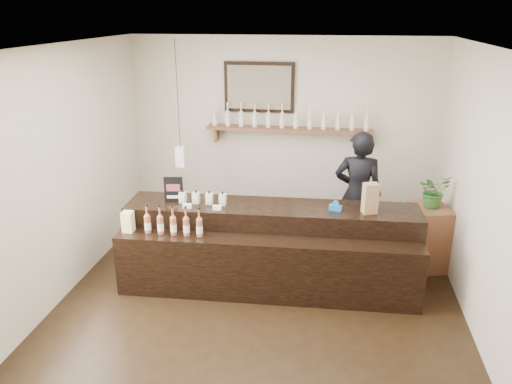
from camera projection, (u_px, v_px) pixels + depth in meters
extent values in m
plane|color=black|center=(257.00, 309.00, 5.55)|extent=(5.00, 5.00, 0.00)
plane|color=beige|center=(283.00, 134.00, 7.39)|extent=(4.50, 0.00, 4.50)
plane|color=beige|center=(189.00, 344.00, 2.75)|extent=(4.50, 0.00, 4.50)
plane|color=beige|center=(52.00, 180.00, 5.39)|extent=(0.00, 5.00, 5.00)
plane|color=beige|center=(491.00, 203.00, 4.75)|extent=(0.00, 5.00, 5.00)
plane|color=white|center=(257.00, 48.00, 4.59)|extent=(5.00, 5.00, 0.00)
cube|color=brown|center=(289.00, 129.00, 7.22)|extent=(2.40, 0.25, 0.04)
cube|color=brown|center=(217.00, 134.00, 7.44)|extent=(0.04, 0.20, 0.20)
cube|color=brown|center=(364.00, 140.00, 7.13)|extent=(0.04, 0.20, 0.20)
cube|color=black|center=(259.00, 87.00, 7.18)|extent=(1.02, 0.04, 0.72)
cube|color=#4A3C2F|center=(259.00, 87.00, 7.15)|extent=(0.92, 0.01, 0.62)
cube|color=white|center=(181.00, 156.00, 6.79)|extent=(0.12, 0.12, 0.28)
cylinder|color=black|center=(177.00, 94.00, 6.50)|extent=(0.01, 0.01, 1.41)
cylinder|color=beige|center=(214.00, 119.00, 7.34)|extent=(0.07, 0.07, 0.20)
cone|color=beige|center=(214.00, 110.00, 7.29)|extent=(0.07, 0.07, 0.05)
cylinder|color=beige|center=(214.00, 106.00, 7.27)|extent=(0.02, 0.02, 0.07)
cylinder|color=yellow|center=(214.00, 103.00, 7.26)|extent=(0.03, 0.03, 0.02)
cylinder|color=white|center=(215.00, 120.00, 7.34)|extent=(0.07, 0.07, 0.09)
cylinder|color=beige|center=(228.00, 119.00, 7.31)|extent=(0.07, 0.07, 0.20)
cone|color=beige|center=(228.00, 110.00, 7.26)|extent=(0.07, 0.07, 0.05)
cylinder|color=beige|center=(228.00, 106.00, 7.24)|extent=(0.02, 0.02, 0.07)
cylinder|color=yellow|center=(227.00, 103.00, 7.23)|extent=(0.03, 0.03, 0.02)
cylinder|color=white|center=(228.00, 120.00, 7.31)|extent=(0.07, 0.07, 0.09)
cylinder|color=beige|center=(241.00, 120.00, 7.28)|extent=(0.07, 0.07, 0.20)
cone|color=beige|center=(241.00, 111.00, 7.23)|extent=(0.07, 0.07, 0.05)
cylinder|color=beige|center=(241.00, 107.00, 7.21)|extent=(0.02, 0.02, 0.07)
cylinder|color=yellow|center=(241.00, 104.00, 7.20)|extent=(0.03, 0.03, 0.02)
cylinder|color=white|center=(241.00, 121.00, 7.29)|extent=(0.07, 0.07, 0.09)
cylinder|color=beige|center=(255.00, 120.00, 7.25)|extent=(0.07, 0.07, 0.20)
cone|color=beige|center=(255.00, 111.00, 7.21)|extent=(0.07, 0.07, 0.05)
cylinder|color=beige|center=(255.00, 107.00, 7.19)|extent=(0.02, 0.02, 0.07)
cylinder|color=yellow|center=(255.00, 104.00, 7.17)|extent=(0.03, 0.03, 0.02)
cylinder|color=white|center=(255.00, 121.00, 7.26)|extent=(0.07, 0.07, 0.09)
cylinder|color=beige|center=(268.00, 120.00, 7.22)|extent=(0.07, 0.07, 0.20)
cone|color=beige|center=(268.00, 112.00, 7.18)|extent=(0.07, 0.07, 0.05)
cylinder|color=beige|center=(268.00, 108.00, 7.16)|extent=(0.02, 0.02, 0.07)
cylinder|color=yellow|center=(268.00, 104.00, 7.14)|extent=(0.03, 0.03, 0.02)
cylinder|color=white|center=(268.00, 122.00, 7.23)|extent=(0.07, 0.07, 0.09)
cylinder|color=beige|center=(282.00, 121.00, 7.19)|extent=(0.07, 0.07, 0.20)
cone|color=beige|center=(282.00, 112.00, 7.15)|extent=(0.07, 0.07, 0.05)
cylinder|color=beige|center=(282.00, 108.00, 7.13)|extent=(0.02, 0.02, 0.07)
cylinder|color=yellow|center=(282.00, 105.00, 7.11)|extent=(0.03, 0.03, 0.02)
cylinder|color=white|center=(282.00, 122.00, 7.20)|extent=(0.07, 0.07, 0.09)
cylinder|color=beige|center=(296.00, 121.00, 7.16)|extent=(0.07, 0.07, 0.20)
cone|color=beige|center=(296.00, 113.00, 7.12)|extent=(0.07, 0.07, 0.05)
cylinder|color=beige|center=(296.00, 108.00, 7.10)|extent=(0.02, 0.02, 0.07)
cylinder|color=yellow|center=(296.00, 105.00, 7.08)|extent=(0.03, 0.03, 0.02)
cylinder|color=white|center=(296.00, 123.00, 7.17)|extent=(0.07, 0.07, 0.09)
cylinder|color=beige|center=(310.00, 122.00, 7.13)|extent=(0.07, 0.07, 0.20)
cone|color=beige|center=(310.00, 113.00, 7.09)|extent=(0.07, 0.07, 0.05)
cylinder|color=beige|center=(310.00, 109.00, 7.07)|extent=(0.02, 0.02, 0.07)
cylinder|color=yellow|center=(310.00, 105.00, 7.05)|extent=(0.03, 0.03, 0.02)
cylinder|color=white|center=(310.00, 123.00, 7.14)|extent=(0.07, 0.07, 0.09)
cylinder|color=beige|center=(324.00, 122.00, 7.11)|extent=(0.07, 0.07, 0.20)
cone|color=beige|center=(324.00, 113.00, 7.06)|extent=(0.07, 0.07, 0.05)
cylinder|color=beige|center=(325.00, 109.00, 7.04)|extent=(0.02, 0.02, 0.07)
cylinder|color=yellow|center=(325.00, 106.00, 7.03)|extent=(0.03, 0.03, 0.02)
cylinder|color=white|center=(324.00, 124.00, 7.11)|extent=(0.07, 0.07, 0.09)
cylinder|color=beige|center=(338.00, 123.00, 7.08)|extent=(0.07, 0.07, 0.20)
cone|color=beige|center=(339.00, 114.00, 7.03)|extent=(0.07, 0.07, 0.05)
cylinder|color=beige|center=(339.00, 110.00, 7.01)|extent=(0.02, 0.02, 0.07)
cylinder|color=yellow|center=(339.00, 106.00, 7.00)|extent=(0.03, 0.03, 0.02)
cylinder|color=white|center=(338.00, 124.00, 7.08)|extent=(0.07, 0.07, 0.09)
cylinder|color=beige|center=(352.00, 123.00, 7.05)|extent=(0.07, 0.07, 0.20)
cone|color=beige|center=(353.00, 114.00, 7.00)|extent=(0.07, 0.07, 0.05)
cylinder|color=beige|center=(353.00, 110.00, 6.98)|extent=(0.02, 0.02, 0.07)
cylinder|color=yellow|center=(353.00, 107.00, 6.97)|extent=(0.03, 0.03, 0.02)
cylinder|color=white|center=(352.00, 125.00, 7.06)|extent=(0.07, 0.07, 0.09)
cylinder|color=beige|center=(367.00, 124.00, 7.02)|extent=(0.07, 0.07, 0.20)
cone|color=beige|center=(367.00, 115.00, 6.98)|extent=(0.07, 0.07, 0.05)
cylinder|color=beige|center=(368.00, 110.00, 6.96)|extent=(0.02, 0.02, 0.07)
cylinder|color=yellow|center=(368.00, 107.00, 6.94)|extent=(0.03, 0.03, 0.02)
cylinder|color=white|center=(367.00, 125.00, 7.03)|extent=(0.07, 0.07, 0.09)
cube|color=black|center=(271.00, 243.00, 6.03)|extent=(3.47, 0.73, 0.96)
cube|color=black|center=(266.00, 270.00, 5.64)|extent=(3.46, 0.42, 0.73)
cube|color=white|center=(187.00, 206.00, 5.78)|extent=(0.10, 0.04, 0.05)
cube|color=white|center=(217.00, 208.00, 5.73)|extent=(0.10, 0.04, 0.05)
cube|color=beige|center=(129.00, 226.00, 5.73)|extent=(0.12, 0.12, 0.12)
cube|color=beige|center=(128.00, 217.00, 5.69)|extent=(0.12, 0.12, 0.12)
cube|color=beige|center=(183.00, 197.00, 5.94)|extent=(0.08, 0.08, 0.13)
cube|color=#FCC7C4|center=(182.00, 198.00, 5.90)|extent=(0.07, 0.00, 0.06)
cylinder|color=black|center=(183.00, 191.00, 5.92)|extent=(0.02, 0.02, 0.03)
cube|color=beige|center=(196.00, 198.00, 5.92)|extent=(0.08, 0.08, 0.13)
cube|color=#FCC7C4|center=(195.00, 199.00, 5.88)|extent=(0.07, 0.00, 0.06)
cylinder|color=black|center=(196.00, 191.00, 5.89)|extent=(0.02, 0.02, 0.03)
cube|color=beige|center=(209.00, 199.00, 5.90)|extent=(0.08, 0.08, 0.13)
cube|color=#FCC7C4|center=(208.00, 200.00, 5.86)|extent=(0.07, 0.00, 0.06)
cylinder|color=black|center=(209.00, 192.00, 5.87)|extent=(0.02, 0.02, 0.03)
cube|color=beige|center=(223.00, 199.00, 5.87)|extent=(0.08, 0.08, 0.13)
cube|color=#FCC7C4|center=(222.00, 201.00, 5.83)|extent=(0.07, 0.00, 0.06)
cylinder|color=black|center=(223.00, 193.00, 5.85)|extent=(0.02, 0.02, 0.03)
cylinder|color=#985533|center=(148.00, 224.00, 5.68)|extent=(0.07, 0.07, 0.20)
cone|color=#985533|center=(147.00, 214.00, 5.64)|extent=(0.07, 0.07, 0.05)
cylinder|color=#985533|center=(146.00, 209.00, 5.62)|extent=(0.02, 0.02, 0.07)
cylinder|color=black|center=(146.00, 205.00, 5.60)|extent=(0.03, 0.03, 0.02)
cylinder|color=white|center=(148.00, 226.00, 5.69)|extent=(0.07, 0.07, 0.09)
cylinder|color=#985533|center=(160.00, 225.00, 5.66)|extent=(0.07, 0.07, 0.20)
cone|color=#985533|center=(160.00, 215.00, 5.61)|extent=(0.07, 0.07, 0.05)
cylinder|color=#985533|center=(159.00, 210.00, 5.59)|extent=(0.02, 0.02, 0.07)
cylinder|color=black|center=(159.00, 206.00, 5.58)|extent=(0.03, 0.03, 0.02)
cylinder|color=white|center=(161.00, 227.00, 5.66)|extent=(0.07, 0.07, 0.09)
cylinder|color=#985533|center=(173.00, 226.00, 5.64)|extent=(0.07, 0.07, 0.20)
cone|color=#985533|center=(173.00, 216.00, 5.59)|extent=(0.07, 0.07, 0.05)
cylinder|color=#985533|center=(172.00, 211.00, 5.57)|extent=(0.02, 0.02, 0.07)
cylinder|color=black|center=(172.00, 207.00, 5.56)|extent=(0.03, 0.03, 0.02)
cylinder|color=white|center=(173.00, 228.00, 5.64)|extent=(0.07, 0.07, 0.09)
cylinder|color=#985533|center=(186.00, 227.00, 5.61)|extent=(0.07, 0.07, 0.20)
cone|color=#985533|center=(186.00, 216.00, 5.57)|extent=(0.07, 0.07, 0.05)
cylinder|color=#985533|center=(186.00, 212.00, 5.55)|extent=(0.02, 0.02, 0.07)
cylinder|color=black|center=(185.00, 208.00, 5.53)|extent=(0.03, 0.03, 0.02)
cylinder|color=white|center=(186.00, 229.00, 5.62)|extent=(0.07, 0.07, 0.09)
cylinder|color=#985533|center=(200.00, 228.00, 5.59)|extent=(0.07, 0.07, 0.20)
cone|color=#985533|center=(199.00, 217.00, 5.55)|extent=(0.07, 0.07, 0.05)
cylinder|color=#985533|center=(199.00, 212.00, 5.53)|extent=(0.02, 0.02, 0.07)
cylinder|color=black|center=(199.00, 208.00, 5.51)|extent=(0.03, 0.03, 0.02)
cylinder|color=white|center=(200.00, 229.00, 5.60)|extent=(0.07, 0.07, 0.09)
cube|color=black|center=(174.00, 190.00, 5.93)|extent=(0.22, 0.06, 0.31)
cube|color=maroon|center=(173.00, 188.00, 5.91)|extent=(0.16, 0.03, 0.09)
cube|color=white|center=(174.00, 197.00, 5.95)|extent=(0.16, 0.03, 0.04)
cube|color=#9B6D4B|center=(370.00, 198.00, 5.60)|extent=(0.19, 0.16, 0.35)
cube|color=black|center=(370.00, 204.00, 5.56)|extent=(0.10, 0.03, 0.07)
cube|color=#1864A8|center=(335.00, 208.00, 5.71)|extent=(0.15, 0.09, 0.07)
cylinder|color=#1864A8|center=(336.00, 204.00, 5.70)|extent=(0.08, 0.05, 0.08)
cube|color=brown|center=(428.00, 237.00, 6.36)|extent=(0.54, 0.65, 0.82)
imported|color=#2D5E25|center=(434.00, 191.00, 6.14)|extent=(0.50, 0.48, 0.42)
imported|color=black|center=(358.00, 186.00, 6.50)|extent=(0.73, 0.51, 1.93)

